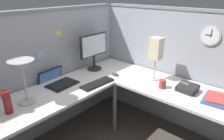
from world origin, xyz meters
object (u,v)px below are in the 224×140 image
at_px(desk_lamp_paper, 156,50).
at_px(wall_clock, 211,36).
at_px(book_stack, 215,99).
at_px(desk_lamp_dome, 22,68).
at_px(office_phone, 188,88).
at_px(keyboard, 97,83).
at_px(laptop, 57,81).
at_px(coffee_mug, 162,84).
at_px(computer_mouse, 115,74).
at_px(thermos_flask, 7,102).
at_px(monitor, 94,49).

bearing_deg(desk_lamp_paper, wall_clock, -59.01).
bearing_deg(book_stack, desk_lamp_dome, 131.90).
bearing_deg(office_phone, wall_clock, -8.06).
bearing_deg(book_stack, keyboard, 113.63).
relative_size(laptop, desk_lamp_paper, 0.76).
bearing_deg(desk_lamp_paper, laptop, 135.76).
bearing_deg(coffee_mug, desk_lamp_paper, 53.64).
relative_size(laptop, computer_mouse, 3.88).
relative_size(keyboard, desk_lamp_dome, 0.97).
height_order(desk_lamp_paper, wall_clock, wall_clock).
xyz_separation_m(office_phone, wall_clock, (0.33, -0.05, 0.54)).
xyz_separation_m(laptop, coffee_mug, (0.71, -1.02, 0.02)).
distance_m(thermos_flask, book_stack, 2.00).
distance_m(laptop, computer_mouse, 0.74).
xyz_separation_m(desk_lamp_dome, book_stack, (1.26, -1.41, -0.34)).
height_order(thermos_flask, office_phone, thermos_flask).
bearing_deg(monitor, coffee_mug, -84.44).
height_order(office_phone, wall_clock, wall_clock).
distance_m(coffee_mug, wall_clock, 0.75).
bearing_deg(coffee_mug, wall_clock, -34.46).
distance_m(thermos_flask, office_phone, 1.82).
bearing_deg(monitor, book_stack, -83.02).
distance_m(computer_mouse, desk_lamp_dome, 1.16).
xyz_separation_m(computer_mouse, wall_clock, (0.52, -0.94, 0.56)).
distance_m(book_stack, desk_lamp_paper, 0.82).
xyz_separation_m(keyboard, wall_clock, (0.86, -0.93, 0.56)).
height_order(desk_lamp_dome, coffee_mug, desk_lamp_dome).
bearing_deg(thermos_flask, coffee_mug, -30.57).
relative_size(keyboard, wall_clock, 1.95).
distance_m(office_phone, coffee_mug, 0.27).
xyz_separation_m(monitor, desk_lamp_paper, (0.24, -0.81, 0.09)).
relative_size(monitor, laptop, 1.24).
xyz_separation_m(desk_lamp_paper, coffee_mug, (-0.14, -0.19, -0.34)).
xyz_separation_m(monitor, desk_lamp_dome, (-1.07, -0.14, 0.07)).
relative_size(laptop, office_phone, 1.87).
distance_m(laptop, thermos_flask, 0.70).
xyz_separation_m(monitor, keyboard, (-0.32, -0.38, -0.28)).
distance_m(desk_lamp_dome, office_phone, 1.72).
height_order(desk_lamp_dome, book_stack, desk_lamp_dome).
bearing_deg(book_stack, office_phone, 87.42).
bearing_deg(desk_lamp_paper, desk_lamp_dome, 153.00).
bearing_deg(thermos_flask, computer_mouse, -7.71).
distance_m(monitor, wall_clock, 1.44).
bearing_deg(thermos_flask, desk_lamp_dome, 13.43).
relative_size(desk_lamp_paper, coffee_mug, 5.52).
distance_m(desk_lamp_dome, book_stack, 1.92).
height_order(keyboard, desk_lamp_dome, desk_lamp_dome).
bearing_deg(desk_lamp_paper, keyboard, 142.33).
relative_size(laptop, book_stack, 1.30).
height_order(computer_mouse, coffee_mug, coffee_mug).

